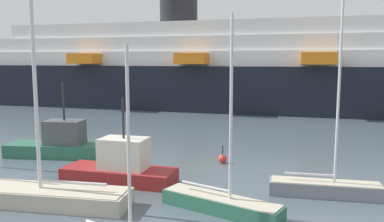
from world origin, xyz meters
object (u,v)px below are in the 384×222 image
object	(u,v)px
sailboat_1	(221,202)
sailboat_6	(325,185)
sailboat_3	(52,193)
cruise_ship	(316,70)
fishing_boat_1	(121,166)
channel_buoy_0	(223,159)
fishing_boat_0	(62,144)

from	to	relation	value
sailboat_1	sailboat_6	distance (m)	5.42
sailboat_3	cruise_ship	xyz separation A→B (m)	(12.37, 37.82, 4.56)
sailboat_1	sailboat_6	size ratio (longest dim) A/B	0.80
fishing_boat_1	channel_buoy_0	world-z (taller)	fishing_boat_1
sailboat_6	channel_buoy_0	distance (m)	7.44
sailboat_1	fishing_boat_0	bearing A→B (deg)	169.46
sailboat_3	cruise_ship	bearing A→B (deg)	-112.55
fishing_boat_0	cruise_ship	world-z (taller)	cruise_ship
sailboat_1	sailboat_3	bearing A→B (deg)	-151.98
sailboat_6	channel_buoy_0	xyz separation A→B (m)	(-5.79, 4.67, -0.25)
sailboat_6	cruise_ship	bearing A→B (deg)	85.73
sailboat_3	sailboat_6	distance (m)	12.52
fishing_boat_0	channel_buoy_0	world-z (taller)	fishing_boat_0
fishing_boat_0	fishing_boat_1	xyz separation A→B (m)	(6.26, -4.17, 0.02)
sailboat_1	channel_buoy_0	distance (m)	8.02
fishing_boat_0	fishing_boat_1	bearing A→B (deg)	-42.27
sailboat_3	fishing_boat_0	bearing A→B (deg)	-63.90
sailboat_3	fishing_boat_0	size ratio (longest dim) A/B	1.64
sailboat_1	sailboat_6	bearing A→B (deg)	55.33
sailboat_1	fishing_boat_1	size ratio (longest dim) A/B	1.38
sailboat_3	fishing_boat_0	xyz separation A→B (m)	(-4.73, 8.01, 0.26)
sailboat_1	fishing_boat_0	world-z (taller)	sailboat_1
sailboat_6	channel_buoy_0	world-z (taller)	sailboat_6
fishing_boat_1	sailboat_1	bearing A→B (deg)	-24.01
channel_buoy_0	cruise_ship	xyz separation A→B (m)	(6.43, 28.76, 4.85)
sailboat_1	fishing_boat_1	xyz separation A→B (m)	(-5.83, 2.67, 0.40)
sailboat_1	channel_buoy_0	world-z (taller)	sailboat_1
fishing_boat_0	channel_buoy_0	distance (m)	10.73
sailboat_1	channel_buoy_0	size ratio (longest dim) A/B	7.25
fishing_boat_0	cruise_ship	size ratio (longest dim) A/B	0.07
channel_buoy_0	cruise_ship	size ratio (longest dim) A/B	0.01
sailboat_6	cruise_ship	distance (m)	33.75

